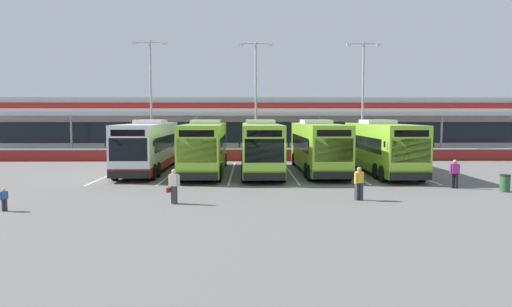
{
  "coord_description": "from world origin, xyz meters",
  "views": [
    {
      "loc": [
        -0.92,
        -27.63,
        4.09
      ],
      "look_at": [
        -0.42,
        3.0,
        1.6
      ],
      "focal_mm": 32.84,
      "sensor_mm": 36.0,
      "label": 1
    }
  ],
  "objects_px": {
    "coach_bus_leftmost": "(148,147)",
    "pedestrian_near_bin": "(455,173)",
    "coach_bus_right_centre": "(318,148)",
    "lamp_post_east": "(363,92)",
    "pedestrian_child": "(4,199)",
    "lamp_post_centre": "(256,92)",
    "coach_bus_rightmost": "(381,148)",
    "pedestrian_in_dark_coat": "(359,182)",
    "coach_bus_left_centre": "(205,148)",
    "lamp_post_west": "(151,92)",
    "pedestrian_with_handbag": "(174,185)",
    "coach_bus_centre": "(261,148)",
    "litter_bin": "(505,183)"
  },
  "relations": [
    {
      "from": "coach_bus_leftmost",
      "to": "pedestrian_near_bin",
      "type": "xyz_separation_m",
      "value": [
        18.89,
        -8.15,
        -0.91
      ]
    },
    {
      "from": "coach_bus_right_centre",
      "to": "lamp_post_east",
      "type": "height_order",
      "value": "lamp_post_east"
    },
    {
      "from": "pedestrian_child",
      "to": "pedestrian_near_bin",
      "type": "height_order",
      "value": "pedestrian_near_bin"
    },
    {
      "from": "lamp_post_centre",
      "to": "coach_bus_rightmost",
      "type": "bearing_deg",
      "value": -53.39
    },
    {
      "from": "pedestrian_in_dark_coat",
      "to": "lamp_post_east",
      "type": "height_order",
      "value": "lamp_post_east"
    },
    {
      "from": "coach_bus_right_centre",
      "to": "pedestrian_in_dark_coat",
      "type": "distance_m",
      "value": 11.28
    },
    {
      "from": "pedestrian_near_bin",
      "to": "pedestrian_in_dark_coat",
      "type": "bearing_deg",
      "value": -149.98
    },
    {
      "from": "coach_bus_left_centre",
      "to": "lamp_post_west",
      "type": "height_order",
      "value": "lamp_post_west"
    },
    {
      "from": "pedestrian_with_handbag",
      "to": "lamp_post_west",
      "type": "bearing_deg",
      "value": 104.02
    },
    {
      "from": "pedestrian_with_handbag",
      "to": "pedestrian_in_dark_coat",
      "type": "relative_size",
      "value": 1.0
    },
    {
      "from": "pedestrian_child",
      "to": "lamp_post_east",
      "type": "bearing_deg",
      "value": 49.05
    },
    {
      "from": "pedestrian_with_handbag",
      "to": "pedestrian_child",
      "type": "xyz_separation_m",
      "value": [
        -7.01,
        -1.58,
        -0.32
      ]
    },
    {
      "from": "coach_bus_leftmost",
      "to": "lamp_post_centre",
      "type": "relative_size",
      "value": 1.11
    },
    {
      "from": "pedestrian_with_handbag",
      "to": "lamp_post_centre",
      "type": "bearing_deg",
      "value": 79.75
    },
    {
      "from": "pedestrian_child",
      "to": "coach_bus_leftmost",
      "type": "bearing_deg",
      "value": 77.25
    },
    {
      "from": "coach_bus_leftmost",
      "to": "pedestrian_with_handbag",
      "type": "distance_m",
      "value": 13.14
    },
    {
      "from": "coach_bus_right_centre",
      "to": "coach_bus_centre",
      "type": "bearing_deg",
      "value": -173.14
    },
    {
      "from": "coach_bus_centre",
      "to": "coach_bus_rightmost",
      "type": "relative_size",
      "value": 1.0
    },
    {
      "from": "coach_bus_left_centre",
      "to": "pedestrian_near_bin",
      "type": "xyz_separation_m",
      "value": [
        14.68,
        -7.26,
        -0.91
      ]
    },
    {
      "from": "pedestrian_child",
      "to": "lamp_post_west",
      "type": "relative_size",
      "value": 0.09
    },
    {
      "from": "coach_bus_left_centre",
      "to": "coach_bus_right_centre",
      "type": "height_order",
      "value": "same"
    },
    {
      "from": "pedestrian_near_bin",
      "to": "litter_bin",
      "type": "bearing_deg",
      "value": -29.74
    },
    {
      "from": "coach_bus_left_centre",
      "to": "litter_bin",
      "type": "xyz_separation_m",
      "value": [
        16.87,
        -8.5,
        -1.32
      ]
    },
    {
      "from": "coach_bus_right_centre",
      "to": "pedestrian_with_handbag",
      "type": "height_order",
      "value": "coach_bus_right_centre"
    },
    {
      "from": "coach_bus_centre",
      "to": "litter_bin",
      "type": "distance_m",
      "value": 15.46
    },
    {
      "from": "coach_bus_leftmost",
      "to": "pedestrian_in_dark_coat",
      "type": "height_order",
      "value": "coach_bus_leftmost"
    },
    {
      "from": "pedestrian_child",
      "to": "lamp_post_west",
      "type": "bearing_deg",
      "value": 86.69
    },
    {
      "from": "coach_bus_leftmost",
      "to": "coach_bus_left_centre",
      "type": "xyz_separation_m",
      "value": [
        4.21,
        -0.9,
        0.0
      ]
    },
    {
      "from": "pedestrian_child",
      "to": "pedestrian_in_dark_coat",
      "type": "bearing_deg",
      "value": 8.44
    },
    {
      "from": "pedestrian_with_handbag",
      "to": "pedestrian_child",
      "type": "relative_size",
      "value": 1.61
    },
    {
      "from": "lamp_post_centre",
      "to": "coach_bus_leftmost",
      "type": "bearing_deg",
      "value": -127.0
    },
    {
      "from": "coach_bus_left_centre",
      "to": "pedestrian_in_dark_coat",
      "type": "relative_size",
      "value": 7.52
    },
    {
      "from": "coach_bus_rightmost",
      "to": "pedestrian_child",
      "type": "bearing_deg",
      "value": -146.76
    },
    {
      "from": "coach_bus_rightmost",
      "to": "coach_bus_right_centre",
      "type": "bearing_deg",
      "value": 172.9
    },
    {
      "from": "coach_bus_right_centre",
      "to": "pedestrian_child",
      "type": "relative_size",
      "value": 12.12
    },
    {
      "from": "pedestrian_child",
      "to": "lamp_post_east",
      "type": "height_order",
      "value": "lamp_post_east"
    },
    {
      "from": "pedestrian_with_handbag",
      "to": "lamp_post_centre",
      "type": "height_order",
      "value": "lamp_post_centre"
    },
    {
      "from": "lamp_post_east",
      "to": "lamp_post_west",
      "type": "bearing_deg",
      "value": -178.34
    },
    {
      "from": "coach_bus_leftmost",
      "to": "coach_bus_centre",
      "type": "bearing_deg",
      "value": -7.22
    },
    {
      "from": "pedestrian_child",
      "to": "pedestrian_near_bin",
      "type": "bearing_deg",
      "value": 15.12
    },
    {
      "from": "coach_bus_left_centre",
      "to": "lamp_post_centre",
      "type": "distance_m",
      "value": 12.94
    },
    {
      "from": "coach_bus_leftmost",
      "to": "lamp_post_west",
      "type": "bearing_deg",
      "value": 100.27
    },
    {
      "from": "coach_bus_left_centre",
      "to": "coach_bus_rightmost",
      "type": "relative_size",
      "value": 1.0
    },
    {
      "from": "pedestrian_child",
      "to": "lamp_post_centre",
      "type": "bearing_deg",
      "value": 65.65
    },
    {
      "from": "coach_bus_centre",
      "to": "lamp_post_east",
      "type": "xyz_separation_m",
      "value": [
        10.04,
        11.56,
        4.5
      ]
    },
    {
      "from": "pedestrian_in_dark_coat",
      "to": "litter_bin",
      "type": "relative_size",
      "value": 1.74
    },
    {
      "from": "coach_bus_left_centre",
      "to": "pedestrian_child",
      "type": "bearing_deg",
      "value": -119.23
    },
    {
      "from": "lamp_post_centre",
      "to": "pedestrian_in_dark_coat",
      "type": "bearing_deg",
      "value": -78.33
    },
    {
      "from": "coach_bus_rightmost",
      "to": "lamp_post_east",
      "type": "xyz_separation_m",
      "value": [
        1.5,
        11.61,
        4.5
      ]
    },
    {
      "from": "coach_bus_right_centre",
      "to": "litter_bin",
      "type": "distance_m",
      "value": 12.56
    }
  ]
}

